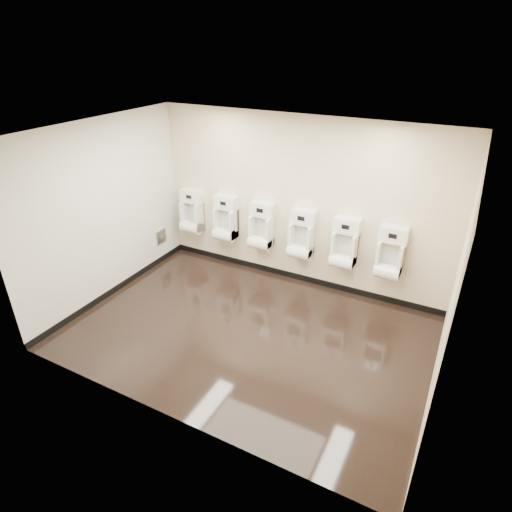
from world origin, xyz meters
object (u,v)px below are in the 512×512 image
(urinal_1, at_px, (225,222))
(urinal_4, at_px, (344,247))
(urinal_2, at_px, (261,229))
(access_panel, at_px, (161,236))
(urinal_5, at_px, (390,256))
(urinal_3, at_px, (301,238))
(urinal_0, at_px, (192,215))

(urinal_1, bearing_deg, urinal_4, 0.00)
(urinal_2, distance_m, urinal_4, 1.46)
(access_panel, height_order, urinal_5, urinal_5)
(access_panel, bearing_deg, urinal_4, 6.96)
(access_panel, height_order, urinal_4, urinal_4)
(urinal_2, bearing_deg, urinal_3, 0.00)
(urinal_3, xyz_separation_m, urinal_4, (0.73, 0.00, 0.00))
(urinal_0, xyz_separation_m, urinal_5, (3.60, 0.00, 0.00))
(access_panel, height_order, urinal_3, urinal_3)
(access_panel, xyz_separation_m, urinal_0, (0.44, 0.41, 0.37))
(urinal_0, distance_m, urinal_1, 0.72)
(access_panel, bearing_deg, urinal_3, 8.86)
(urinal_3, bearing_deg, urinal_2, 180.00)
(urinal_1, relative_size, urinal_3, 1.00)
(urinal_2, bearing_deg, urinal_0, 180.00)
(urinal_2, xyz_separation_m, urinal_3, (0.74, 0.00, 0.00))
(urinal_5, bearing_deg, urinal_0, 180.00)
(urinal_1, bearing_deg, access_panel, -160.71)
(urinal_4, xyz_separation_m, urinal_5, (0.71, 0.00, 0.00))
(urinal_0, relative_size, urinal_1, 1.00)
(urinal_1, bearing_deg, urinal_2, 0.00)
(urinal_4, bearing_deg, urinal_5, 0.00)
(urinal_3, bearing_deg, urinal_0, 180.00)
(urinal_2, height_order, urinal_4, same)
(urinal_1, bearing_deg, urinal_5, 0.00)
(urinal_1, distance_m, urinal_2, 0.71)
(urinal_0, bearing_deg, urinal_2, 0.00)
(urinal_0, distance_m, urinal_2, 1.44)
(urinal_2, bearing_deg, access_panel, -167.75)
(urinal_2, distance_m, urinal_5, 2.17)
(access_panel, distance_m, urinal_2, 1.96)
(urinal_0, xyz_separation_m, urinal_1, (0.72, 0.00, 0.00))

